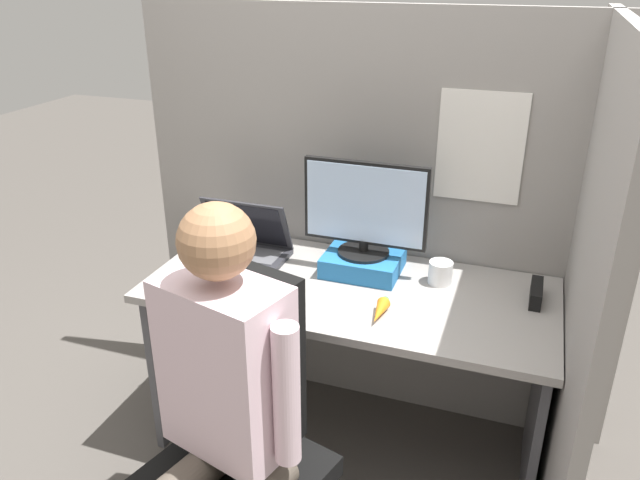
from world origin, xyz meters
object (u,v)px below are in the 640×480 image
(stapler, at_px, (536,293))
(monitor, at_px, (365,209))
(carrot_toy, at_px, (379,312))
(person, at_px, (224,402))
(coffee_mug, at_px, (440,273))
(paper_box, at_px, (363,262))
(office_chair, at_px, (239,432))
(laptop, at_px, (243,246))

(stapler, bearing_deg, monitor, 177.93)
(carrot_toy, distance_m, person, 0.66)
(monitor, bearing_deg, coffee_mug, -0.52)
(paper_box, height_order, stapler, paper_box)
(monitor, xyz_separation_m, person, (-0.12, -0.92, -0.23))
(paper_box, relative_size, stapler, 1.75)
(monitor, distance_m, carrot_toy, 0.42)
(paper_box, xyz_separation_m, monitor, (0.00, 0.00, 0.22))
(monitor, relative_size, carrot_toy, 3.07)
(person, height_order, coffee_mug, person)
(stapler, bearing_deg, office_chair, -136.94)
(paper_box, height_order, carrot_toy, paper_box)
(paper_box, relative_size, office_chair, 0.28)
(carrot_toy, height_order, office_chair, office_chair)
(monitor, distance_m, stapler, 0.67)
(stapler, xyz_separation_m, person, (-0.76, -0.89, -0.00))
(person, xyz_separation_m, coffee_mug, (0.42, 0.91, 0.01))
(monitor, height_order, person, person)
(stapler, bearing_deg, person, -130.32)
(carrot_toy, bearing_deg, office_chair, -124.40)
(paper_box, distance_m, person, 0.92)
(laptop, xyz_separation_m, coffee_mug, (0.79, 0.04, -0.00))
(paper_box, bearing_deg, person, -97.64)
(laptop, bearing_deg, monitor, 5.33)
(stapler, bearing_deg, laptop, -178.84)
(carrot_toy, height_order, person, person)
(paper_box, distance_m, monitor, 0.22)
(laptop, bearing_deg, person, -67.14)
(monitor, height_order, office_chair, monitor)
(paper_box, bearing_deg, monitor, 90.00)
(carrot_toy, bearing_deg, monitor, 114.70)
(stapler, relative_size, person, 0.13)
(laptop, relative_size, person, 0.28)
(monitor, bearing_deg, person, -97.62)
(stapler, relative_size, carrot_toy, 1.07)
(monitor, bearing_deg, carrot_toy, -65.30)
(person, bearing_deg, laptop, 112.86)
(coffee_mug, bearing_deg, person, -114.61)
(laptop, bearing_deg, office_chair, -65.77)
(stapler, height_order, person, person)
(monitor, relative_size, person, 0.36)
(person, bearing_deg, stapler, 49.68)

